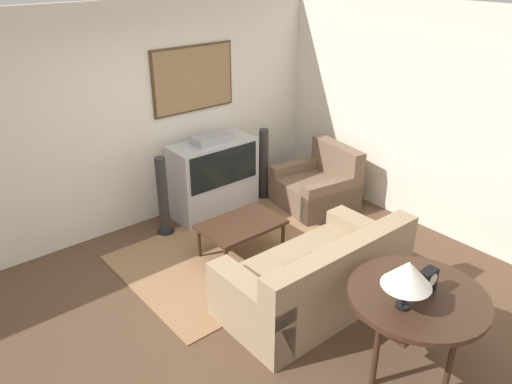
{
  "coord_description": "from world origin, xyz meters",
  "views": [
    {
      "loc": [
        -2.58,
        -3.19,
        3.16
      ],
      "look_at": [
        0.6,
        0.64,
        0.75
      ],
      "focal_mm": 35.0,
      "sensor_mm": 36.0,
      "label": 1
    }
  ],
  "objects_px": {
    "armchair": "(318,187)",
    "speaker_tower_left": "(163,198)",
    "coffee_table": "(241,226)",
    "mantel_clock": "(427,281)",
    "tv": "(214,177)",
    "speaker_tower_right": "(264,166)",
    "table_lamp": "(408,274)",
    "couch": "(317,279)",
    "console_table": "(418,301)"
  },
  "relations": [
    {
      "from": "speaker_tower_left",
      "to": "coffee_table",
      "type": "bearing_deg",
      "value": -66.57
    },
    {
      "from": "mantel_clock",
      "to": "speaker_tower_left",
      "type": "bearing_deg",
      "value": 98.91
    },
    {
      "from": "armchair",
      "to": "couch",
      "type": "bearing_deg",
      "value": -37.36
    },
    {
      "from": "mantel_clock",
      "to": "table_lamp",
      "type": "bearing_deg",
      "value": 179.8
    },
    {
      "from": "tv",
      "to": "armchair",
      "type": "bearing_deg",
      "value": -31.87
    },
    {
      "from": "tv",
      "to": "speaker_tower_right",
      "type": "xyz_separation_m",
      "value": [
        0.8,
        -0.07,
        -0.03
      ]
    },
    {
      "from": "coffee_table",
      "to": "speaker_tower_right",
      "type": "distance_m",
      "value": 1.53
    },
    {
      "from": "table_lamp",
      "to": "speaker_tower_left",
      "type": "relative_size",
      "value": 0.41
    },
    {
      "from": "couch",
      "to": "speaker_tower_right",
      "type": "relative_size",
      "value": 1.84
    },
    {
      "from": "couch",
      "to": "coffee_table",
      "type": "bearing_deg",
      "value": -89.39
    },
    {
      "from": "coffee_table",
      "to": "speaker_tower_left",
      "type": "bearing_deg",
      "value": 113.43
    },
    {
      "from": "coffee_table",
      "to": "console_table",
      "type": "relative_size",
      "value": 0.83
    },
    {
      "from": "coffee_table",
      "to": "mantel_clock",
      "type": "height_order",
      "value": "mantel_clock"
    },
    {
      "from": "tv",
      "to": "couch",
      "type": "relative_size",
      "value": 0.61
    },
    {
      "from": "couch",
      "to": "armchair",
      "type": "relative_size",
      "value": 1.77
    },
    {
      "from": "couch",
      "to": "coffee_table",
      "type": "relative_size",
      "value": 2.03
    },
    {
      "from": "couch",
      "to": "table_lamp",
      "type": "xyz_separation_m",
      "value": [
        -0.22,
        -1.08,
        0.74
      ]
    },
    {
      "from": "tv",
      "to": "table_lamp",
      "type": "distance_m",
      "value": 3.41
    },
    {
      "from": "tv",
      "to": "armchair",
      "type": "relative_size",
      "value": 1.07
    },
    {
      "from": "console_table",
      "to": "mantel_clock",
      "type": "xyz_separation_m",
      "value": [
        0.07,
        -0.01,
        0.17
      ]
    },
    {
      "from": "coffee_table",
      "to": "armchair",
      "type": "bearing_deg",
      "value": 11.33
    },
    {
      "from": "mantel_clock",
      "to": "speaker_tower_right",
      "type": "height_order",
      "value": "speaker_tower_right"
    },
    {
      "from": "couch",
      "to": "speaker_tower_left",
      "type": "height_order",
      "value": "speaker_tower_left"
    },
    {
      "from": "couch",
      "to": "console_table",
      "type": "distance_m",
      "value": 1.13
    },
    {
      "from": "couch",
      "to": "speaker_tower_left",
      "type": "xyz_separation_m",
      "value": [
        -0.43,
        2.17,
        0.18
      ]
    },
    {
      "from": "armchair",
      "to": "mantel_clock",
      "type": "distance_m",
      "value": 3.02
    },
    {
      "from": "tv",
      "to": "console_table",
      "type": "xyz_separation_m",
      "value": [
        -0.36,
        -3.3,
        0.16
      ]
    },
    {
      "from": "table_lamp",
      "to": "couch",
      "type": "bearing_deg",
      "value": 78.29
    },
    {
      "from": "table_lamp",
      "to": "mantel_clock",
      "type": "bearing_deg",
      "value": -0.2
    },
    {
      "from": "armchair",
      "to": "speaker_tower_right",
      "type": "bearing_deg",
      "value": -140.46
    },
    {
      "from": "coffee_table",
      "to": "speaker_tower_left",
      "type": "xyz_separation_m",
      "value": [
        -0.43,
        0.98,
        0.11
      ]
    },
    {
      "from": "table_lamp",
      "to": "mantel_clock",
      "type": "xyz_separation_m",
      "value": [
        0.3,
        -0.0,
        -0.2
      ]
    },
    {
      "from": "console_table",
      "to": "speaker_tower_right",
      "type": "relative_size",
      "value": 1.1
    },
    {
      "from": "table_lamp",
      "to": "armchair",
      "type": "bearing_deg",
      "value": 55.24
    },
    {
      "from": "armchair",
      "to": "console_table",
      "type": "height_order",
      "value": "armchair"
    },
    {
      "from": "console_table",
      "to": "speaker_tower_left",
      "type": "relative_size",
      "value": 1.1
    },
    {
      "from": "tv",
      "to": "console_table",
      "type": "distance_m",
      "value": 3.33
    },
    {
      "from": "armchair",
      "to": "speaker_tower_left",
      "type": "relative_size",
      "value": 1.04
    },
    {
      "from": "coffee_table",
      "to": "mantel_clock",
      "type": "relative_size",
      "value": 4.54
    },
    {
      "from": "tv",
      "to": "console_table",
      "type": "height_order",
      "value": "tv"
    },
    {
      "from": "coffee_table",
      "to": "mantel_clock",
      "type": "xyz_separation_m",
      "value": [
        0.08,
        -2.26,
        0.47
      ]
    },
    {
      "from": "tv",
      "to": "couch",
      "type": "distance_m",
      "value": 2.28
    },
    {
      "from": "armchair",
      "to": "speaker_tower_right",
      "type": "xyz_separation_m",
      "value": [
        -0.4,
        0.67,
        0.21
      ]
    },
    {
      "from": "couch",
      "to": "armchair",
      "type": "bearing_deg",
      "value": -135.8
    },
    {
      "from": "console_table",
      "to": "table_lamp",
      "type": "xyz_separation_m",
      "value": [
        -0.23,
        -0.01,
        0.37
      ]
    },
    {
      "from": "speaker_tower_left",
      "to": "console_table",
      "type": "bearing_deg",
      "value": -82.28
    },
    {
      "from": "speaker_tower_right",
      "to": "speaker_tower_left",
      "type": "bearing_deg",
      "value": 180.0
    },
    {
      "from": "couch",
      "to": "console_table",
      "type": "height_order",
      "value": "couch"
    },
    {
      "from": "tv",
      "to": "speaker_tower_left",
      "type": "height_order",
      "value": "tv"
    },
    {
      "from": "armchair",
      "to": "table_lamp",
      "type": "xyz_separation_m",
      "value": [
        -1.79,
        -2.57,
        0.77
      ]
    }
  ]
}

